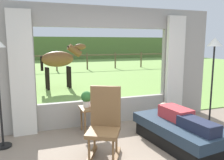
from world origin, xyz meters
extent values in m
cube|color=#9E998E|center=(-2.02, 2.26, 1.27)|extent=(1.15, 0.12, 2.55)
cube|color=#9E998E|center=(2.02, 2.26, 1.27)|extent=(1.15, 0.12, 2.55)
cube|color=#9E998E|center=(0.00, 2.26, 0.28)|extent=(2.90, 0.12, 0.55)
cube|color=#9E998E|center=(0.00, 2.26, 2.33)|extent=(2.90, 0.12, 0.45)
cube|color=silver|center=(-1.69, 2.12, 1.20)|extent=(0.44, 0.10, 2.40)
cube|color=silver|center=(1.69, 2.12, 1.20)|extent=(0.44, 0.10, 2.40)
cube|color=#759E47|center=(0.00, 13.16, 0.01)|extent=(36.00, 21.68, 0.02)
cube|color=#587339|center=(0.00, 23.00, 1.20)|extent=(36.00, 2.00, 2.40)
cube|color=black|center=(0.90, 0.75, 0.12)|extent=(1.01, 1.65, 0.24)
cube|color=#233342|center=(0.90, 0.75, 0.33)|extent=(1.10, 1.80, 0.18)
cube|color=#B23338|center=(0.90, 0.89, 0.53)|extent=(0.41, 0.64, 0.22)
cube|color=#1E2338|center=(0.90, 0.30, 0.51)|extent=(0.36, 0.71, 0.18)
sphere|color=tan|center=(0.90, 1.28, 0.53)|extent=(0.20, 0.20, 0.20)
cube|color=brown|center=(-0.53, 0.69, 0.44)|extent=(0.65, 0.65, 0.06)
cube|color=brown|center=(-0.43, 0.88, 0.78)|extent=(0.45, 0.28, 0.68)
cube|color=brown|center=(-0.71, 0.78, 0.03)|extent=(0.37, 0.63, 0.06)
cube|color=brown|center=(-0.36, 0.60, 0.03)|extent=(0.37, 0.63, 0.06)
cylinder|color=brown|center=(-0.78, 0.62, 0.24)|extent=(0.04, 0.04, 0.38)
cylinder|color=brown|center=(-0.46, 0.45, 0.24)|extent=(0.04, 0.04, 0.38)
cylinder|color=brown|center=(-0.61, 0.93, 0.24)|extent=(0.04, 0.04, 0.38)
cylinder|color=brown|center=(-0.29, 0.76, 0.24)|extent=(0.04, 0.04, 0.38)
cube|color=brown|center=(-0.43, 1.81, 0.51)|extent=(0.44, 0.44, 0.03)
cylinder|color=brown|center=(-0.60, 1.64, 0.24)|extent=(0.04, 0.04, 0.49)
cylinder|color=brown|center=(-0.26, 1.64, 0.24)|extent=(0.04, 0.04, 0.49)
cylinder|color=brown|center=(-0.60, 1.98, 0.24)|extent=(0.04, 0.04, 0.49)
cylinder|color=brown|center=(-0.26, 1.98, 0.24)|extent=(0.04, 0.04, 0.49)
cylinder|color=silver|center=(-0.51, 1.87, 0.58)|extent=(0.14, 0.14, 0.12)
sphere|color=#2D6B2D|center=(-0.51, 1.87, 0.73)|extent=(0.22, 0.22, 0.22)
cube|color=#23478C|center=(-0.33, 1.75, 0.53)|extent=(0.17, 0.13, 0.02)
cube|color=#B22D28|center=(-0.35, 1.76, 0.56)|extent=(0.18, 0.14, 0.03)
cylinder|color=black|center=(-2.05, 1.67, 0.01)|extent=(0.28, 0.28, 0.03)
cylinder|color=black|center=(-2.05, 1.67, 0.86)|extent=(0.04, 0.04, 1.72)
cylinder|color=black|center=(2.06, 1.29, 0.01)|extent=(0.28, 0.28, 0.03)
cylinder|color=black|center=(2.06, 1.29, 0.86)|extent=(0.04, 0.04, 1.72)
cone|color=white|center=(2.06, 1.29, 1.81)|extent=(0.32, 0.32, 0.18)
ellipsoid|color=brown|center=(-0.56, 6.53, 1.17)|extent=(1.30, 0.70, 0.60)
cylinder|color=brown|center=(0.12, 6.61, 1.48)|extent=(0.63, 0.33, 0.53)
ellipsoid|color=brown|center=(0.35, 6.63, 1.63)|extent=(0.50, 0.26, 0.24)
cube|color=black|center=(0.04, 6.60, 1.51)|extent=(0.43, 0.13, 0.32)
cylinder|color=black|center=(-1.16, 6.45, 1.02)|extent=(0.11, 0.11, 0.55)
cylinder|color=black|center=(-0.16, 6.73, 0.45)|extent=(0.11, 0.11, 0.85)
cylinder|color=black|center=(-0.12, 6.42, 0.45)|extent=(0.11, 0.11, 0.85)
cylinder|color=black|center=(-1.00, 6.63, 0.45)|extent=(0.11, 0.11, 0.85)
cylinder|color=black|center=(-0.96, 6.32, 0.45)|extent=(0.11, 0.11, 0.85)
cylinder|color=#4C3823|center=(-2.45, 6.82, 1.29)|extent=(0.32, 0.32, 2.54)
cylinder|color=#47331E|center=(-1.96, 6.82, 2.47)|extent=(0.10, 1.09, 1.02)
cylinder|color=#47331E|center=(-2.14, 6.38, 2.61)|extent=(1.03, 0.78, 1.11)
cylinder|color=#47331E|center=(-2.32, 7.18, 2.12)|extent=(0.78, 0.37, 0.87)
cylinder|color=brown|center=(-2.00, 12.52, 0.57)|extent=(0.10, 0.10, 1.10)
cylinder|color=brown|center=(0.00, 12.52, 0.57)|extent=(0.10, 0.10, 1.10)
cylinder|color=brown|center=(2.00, 12.52, 0.57)|extent=(0.10, 0.10, 1.10)
cylinder|color=brown|center=(4.00, 12.52, 0.57)|extent=(0.10, 0.10, 1.10)
cylinder|color=brown|center=(6.00, 12.52, 0.57)|extent=(0.10, 0.10, 1.10)
cylinder|color=brown|center=(8.00, 12.52, 0.57)|extent=(0.10, 0.10, 1.10)
cube|color=brown|center=(0.00, 12.52, 0.97)|extent=(16.00, 0.06, 0.08)
camera|label=1|loc=(-1.50, -2.48, 1.79)|focal=36.74mm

